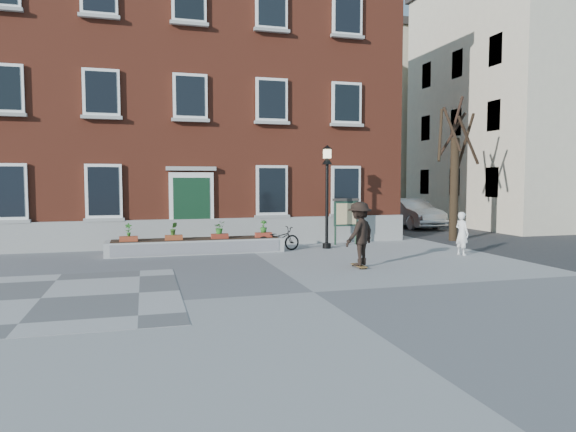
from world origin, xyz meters
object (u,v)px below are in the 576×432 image
object	(u,v)px
lamp_post	(327,182)
notice_board	(346,213)
bystander	(462,233)
skateboarder	(359,234)
bicycle	(278,239)
parked_car	(411,213)

from	to	relation	value
lamp_post	notice_board	world-z (taller)	lamp_post
bystander	skateboarder	xyz separation A→B (m)	(-4.48, -1.42, 0.27)
bicycle	notice_board	xyz separation A→B (m)	(3.13, 1.13, 0.82)
notice_board	skateboarder	world-z (taller)	skateboarder
bicycle	skateboarder	bearing A→B (deg)	-170.64
skateboarder	parked_car	bearing A→B (deg)	54.74
lamp_post	bicycle	bearing A→B (deg)	-172.91
parked_car	skateboarder	bearing A→B (deg)	-125.88
skateboarder	notice_board	bearing A→B (deg)	72.11
bicycle	bystander	distance (m)	6.51
skateboarder	bicycle	bearing A→B (deg)	109.30
bystander	notice_board	distance (m)	4.75
notice_board	skateboarder	xyz separation A→B (m)	(-1.69, -5.24, -0.24)
parked_car	notice_board	size ratio (longest dim) A/B	2.58
bicycle	notice_board	size ratio (longest dim) A/B	0.91
bystander	lamp_post	size ratio (longest dim) A/B	0.38
parked_car	skateboarder	size ratio (longest dim) A/B	2.45
lamp_post	skateboarder	world-z (taller)	lamp_post
bystander	skateboarder	distance (m)	4.71
bicycle	bystander	xyz separation A→B (m)	(5.92, -2.69, 0.31)
parked_car	bystander	size ratio (longest dim) A/B	3.20
parked_car	bystander	xyz separation A→B (m)	(-3.49, -9.85, -0.04)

